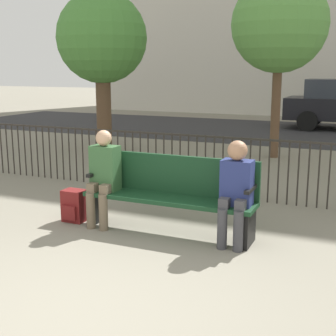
# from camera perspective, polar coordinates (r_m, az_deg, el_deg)

# --- Properties ---
(ground_plane) EXTENTS (80.00, 80.00, 0.00)m
(ground_plane) POSITION_cam_1_polar(r_m,az_deg,el_deg) (4.03, -12.54, -17.01)
(ground_plane) COLOR gray
(park_bench) EXTENTS (2.10, 0.45, 0.92)m
(park_bench) POSITION_cam_1_polar(r_m,az_deg,el_deg) (5.61, 0.34, -2.81)
(park_bench) COLOR #14381E
(park_bench) RESTS_ON ground
(seated_person_0) EXTENTS (0.34, 0.39, 1.20)m
(seated_person_0) POSITION_cam_1_polar(r_m,az_deg,el_deg) (5.84, -7.88, -0.64)
(seated_person_0) COLOR brown
(seated_person_0) RESTS_ON ground
(seated_person_1) EXTENTS (0.34, 0.39, 1.18)m
(seated_person_1) POSITION_cam_1_polar(r_m,az_deg,el_deg) (5.18, 8.25, -2.32)
(seated_person_1) COLOR #3D3D42
(seated_person_1) RESTS_ON ground
(backpack) EXTENTS (0.29, 0.25, 0.41)m
(backpack) POSITION_cam_1_polar(r_m,az_deg,el_deg) (6.17, -11.36, -4.55)
(backpack) COLOR maroon
(backpack) RESTS_ON ground
(fence_railing) EXTENTS (9.01, 0.03, 0.95)m
(fence_railing) POSITION_cam_1_polar(r_m,az_deg,el_deg) (7.17, 5.66, 0.86)
(fence_railing) COLOR #2D2823
(fence_railing) RESTS_ON ground
(tree_0) EXTENTS (2.05, 2.05, 3.89)m
(tree_0) POSITION_cam_1_polar(r_m,az_deg,el_deg) (10.59, 13.46, 16.60)
(tree_0) COLOR brown
(tree_0) RESTS_ON ground
(tree_1) EXTENTS (2.09, 2.09, 3.69)m
(tree_1) POSITION_cam_1_polar(r_m,az_deg,el_deg) (11.27, -8.07, 15.25)
(tree_1) COLOR brown
(tree_1) RESTS_ON ground
(street_surface) EXTENTS (24.00, 6.00, 0.01)m
(street_surface) POSITION_cam_1_polar(r_m,az_deg,el_deg) (15.09, 15.33, 4.20)
(street_surface) COLOR #2B2B2D
(street_surface) RESTS_ON ground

